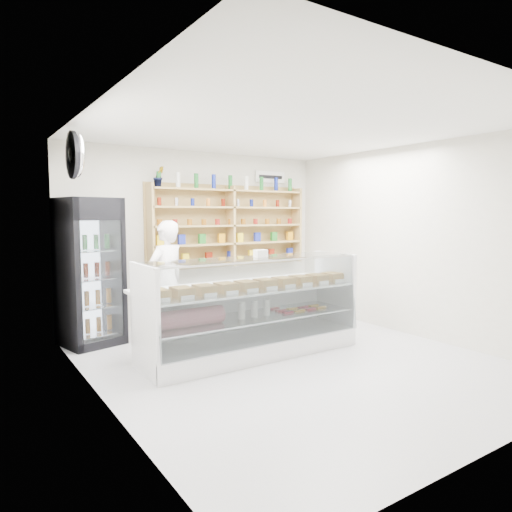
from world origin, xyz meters
TOP-DOWN VIEW (x-y plane):
  - room at (0.00, 0.00)m, footprint 5.00×5.00m
  - display_counter at (-0.26, 0.52)m, footprint 2.87×0.86m
  - shop_worker at (-0.91, 1.73)m, footprint 0.72×0.60m
  - drinks_cooler at (-1.85, 2.13)m, footprint 0.86×0.85m
  - wall_shelving at (0.50, 2.34)m, footprint 2.84×0.28m
  - potted_plant at (-0.75, 2.34)m, footprint 0.19×0.16m
  - security_mirror at (-2.17, 1.20)m, footprint 0.15×0.50m
  - wall_sign at (1.40, 2.47)m, footprint 0.62×0.03m

SIDE VIEW (x-z plane):
  - display_counter at x=-0.26m, z-range -0.28..0.97m
  - shop_worker at x=-0.91m, z-range 0.00..1.70m
  - drinks_cooler at x=-1.85m, z-range 0.00..2.01m
  - room at x=0.00m, z-range -1.10..3.90m
  - wall_shelving at x=0.50m, z-range 0.93..2.26m
  - potted_plant at x=-0.75m, z-range 2.20..2.51m
  - security_mirror at x=-2.17m, z-range 2.20..2.70m
  - wall_sign at x=1.40m, z-range 2.35..2.55m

